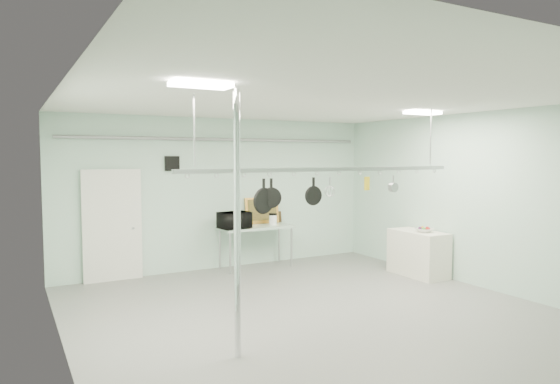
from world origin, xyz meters
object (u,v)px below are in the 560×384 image
microwave (234,220)px  coffee_canister (273,220)px  side_cabinet (418,253)px  skillet_left (264,196)px  pot_rack (328,167)px  skillet_right (313,191)px  chrome_pole (237,224)px  prep_table (256,229)px  fruit_bowl (424,230)px  skillet_mid (271,193)px

microwave → coffee_canister: size_ratio=2.88×
side_cabinet → skillet_left: skillet_left is taller
microwave → skillet_left: size_ratio=1.28×
pot_rack → skillet_right: pot_rack is taller
side_cabinet → microwave: size_ratio=1.93×
pot_rack → skillet_right: 0.43m
chrome_pole → microwave: size_ratio=5.14×
chrome_pole → microwave: (1.75, 4.07, -0.52)m
side_cabinet → skillet_left: (-4.04, -1.10, 1.39)m
pot_rack → microwave: 3.38m
prep_table → microwave: (-0.55, -0.13, 0.25)m
fruit_bowl → chrome_pole: bearing=-159.3°
prep_table → skillet_left: (-1.49, -3.30, 1.01)m
coffee_canister → skillet_left: 3.87m
chrome_pole → coffee_canister: 5.01m
chrome_pole → fruit_bowl: size_ratio=9.81×
skillet_left → skillet_right: size_ratio=1.24×
prep_table → skillet_mid: 3.72m
pot_rack → fruit_bowl: (2.93, 0.93, -1.29)m
chrome_pole → skillet_right: chrome_pole is taller
skillet_left → skillet_mid: 0.12m
pot_rack → fruit_bowl: bearing=17.6°
coffee_canister → fruit_bowl: coffee_canister is taller
side_cabinet → microwave: microwave is taller
side_cabinet → skillet_right: size_ratio=3.06×
prep_table → pot_rack: size_ratio=0.33×
coffee_canister → skillet_mid: bearing=-118.4°
microwave → skillet_mid: bearing=67.6°
side_cabinet → skillet_right: skillet_right is taller
side_cabinet → pot_rack: 3.62m
chrome_pole → pot_rack: chrome_pole is taller
chrome_pole → skillet_mid: bearing=44.1°
coffee_canister → skillet_right: size_ratio=0.55×
coffee_canister → microwave: bearing=-173.8°
microwave → coffee_canister: bearing=178.2°
microwave → skillet_mid: (-0.82, -3.17, 0.80)m
microwave → skillet_mid: 3.37m
fruit_bowl → skillet_left: 4.23m
coffee_canister → skillet_left: (-1.89, -3.28, 0.83)m
chrome_pole → side_cabinet: 5.37m
side_cabinet → fruit_bowl: bearing=-96.2°
coffee_canister → pot_rack: bearing=-103.7°
skillet_mid → side_cabinet: bearing=33.3°
chrome_pole → skillet_left: bearing=48.1°
skillet_mid → pot_rack: bearing=17.6°
pot_rack → fruit_bowl: 3.33m
pot_rack → skillet_mid: bearing=180.0°
prep_table → skillet_mid: size_ratio=3.86×
chrome_pole → skillet_left: 1.23m
microwave → side_cabinet: bearing=138.3°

